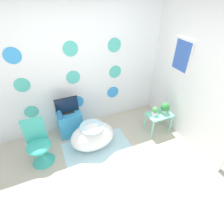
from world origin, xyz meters
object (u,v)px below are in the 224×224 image
object	(u,v)px
chair	(40,150)
vase	(60,115)
potted_plant_left	(155,111)
potted_plant_right	(165,107)
bathtub	(93,136)
tv	(67,106)

from	to	relation	value
chair	vase	xyz separation A→B (m)	(0.46, 0.41, 0.34)
chair	vase	world-z (taller)	chair
vase	potted_plant_left	size ratio (longest dim) A/B	0.89
chair	vase	distance (m)	0.71
vase	potted_plant_right	distance (m)	2.07
chair	potted_plant_right	bearing A→B (deg)	-3.09
chair	bathtub	bearing A→B (deg)	-2.36
chair	vase	size ratio (longest dim) A/B	5.09
chair	potted_plant_right	distance (m)	2.48
chair	vase	bearing A→B (deg)	41.57
tv	vase	world-z (taller)	tv
bathtub	tv	xyz separation A→B (m)	(-0.30, 0.58, 0.41)
potted_plant_left	potted_plant_right	xyz separation A→B (m)	(0.23, -0.02, 0.04)
chair	tv	bearing A→B (deg)	40.27
tv	potted_plant_right	world-z (taller)	tv
vase	tv	bearing A→B (deg)	36.53
tv	potted_plant_left	world-z (taller)	tv
potted_plant_right	vase	bearing A→B (deg)	164.78
bathtub	chair	xyz separation A→B (m)	(-0.94, 0.04, -0.01)
potted_plant_left	tv	bearing A→B (deg)	157.70
bathtub	potted_plant_left	xyz separation A→B (m)	(1.29, -0.08, 0.27)
potted_plant_left	potted_plant_right	distance (m)	0.23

